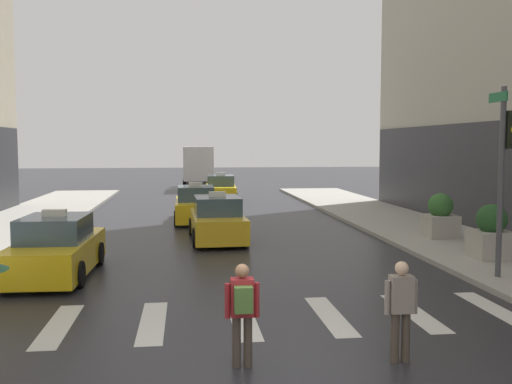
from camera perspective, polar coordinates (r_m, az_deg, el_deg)
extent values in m
plane|color=#26262B|center=(9.08, 0.68, -17.99)|extent=(160.00, 160.00, 0.00)
cube|color=silver|center=(12.09, -18.95, -12.38)|extent=(0.50, 2.80, 0.01)
cube|color=silver|center=(11.85, -10.20, -12.55)|extent=(0.50, 2.80, 0.01)
cube|color=silver|center=(11.89, -1.30, -12.42)|extent=(0.50, 2.80, 0.01)
cube|color=silver|center=(12.19, 7.34, -12.02)|extent=(0.50, 2.80, 0.01)
cube|color=silver|center=(12.74, 15.37, -11.41)|extent=(0.50, 2.80, 0.01)
cube|color=silver|center=(13.51, 22.57, -10.67)|extent=(0.50, 2.80, 0.01)
cylinder|color=#47474C|center=(15.74, 23.09, 0.85)|extent=(0.14, 0.14, 4.80)
cube|color=black|center=(15.83, 23.93, 5.65)|extent=(0.30, 0.26, 0.95)
cube|color=#196638|center=(15.89, 22.85, 8.66)|extent=(0.04, 0.84, 0.24)
cube|color=yellow|center=(16.34, -19.14, -5.93)|extent=(1.95, 4.56, 0.84)
cube|color=#384C5B|center=(16.13, -19.29, -3.41)|extent=(1.67, 2.15, 0.64)
cube|color=silver|center=(16.08, -19.33, -1.96)|extent=(0.61, 0.26, 0.18)
cylinder|color=black|center=(17.89, -20.73, -5.82)|extent=(0.24, 0.67, 0.66)
cylinder|color=black|center=(17.50, -15.31, -5.91)|extent=(0.24, 0.67, 0.66)
cylinder|color=black|center=(15.36, -23.47, -7.62)|extent=(0.24, 0.67, 0.66)
cylinder|color=black|center=(14.91, -17.16, -7.80)|extent=(0.24, 0.67, 0.66)
cube|color=#F2EAB2|center=(18.66, -19.33, -4.50)|extent=(0.20, 0.05, 0.14)
cube|color=#F2EAB2|center=(18.39, -15.51, -4.54)|extent=(0.20, 0.05, 0.14)
cube|color=gold|center=(21.18, -3.87, -3.29)|extent=(1.95, 4.56, 0.84)
cube|color=#384C5B|center=(20.99, -3.86, -1.32)|extent=(1.67, 2.15, 0.64)
cube|color=silver|center=(20.95, -3.87, -0.21)|extent=(0.61, 0.26, 0.18)
cylinder|color=black|center=(22.49, -6.35, -3.43)|extent=(0.24, 0.67, 0.66)
cylinder|color=black|center=(22.63, -2.01, -3.35)|extent=(0.24, 0.67, 0.66)
cylinder|color=black|center=(19.82, -5.99, -4.53)|extent=(0.24, 0.67, 0.66)
cylinder|color=black|center=(19.98, -1.07, -4.43)|extent=(0.24, 0.67, 0.66)
cube|color=#F2EAB2|center=(23.38, -5.91, -2.44)|extent=(0.20, 0.05, 0.14)
cube|color=#F2EAB2|center=(23.47, -2.83, -2.39)|extent=(0.20, 0.05, 0.14)
cube|color=yellow|center=(26.42, -5.98, -1.71)|extent=(1.81, 4.50, 0.84)
cube|color=#384C5B|center=(26.25, -5.99, -0.13)|extent=(1.60, 2.10, 0.64)
cube|color=silver|center=(26.22, -6.00, 0.76)|extent=(0.60, 0.24, 0.18)
cylinder|color=black|center=(27.78, -7.80, -1.89)|extent=(0.22, 0.66, 0.66)
cylinder|color=black|center=(27.82, -4.27, -1.85)|extent=(0.22, 0.66, 0.66)
cylinder|color=black|center=(25.10, -7.87, -2.60)|extent=(0.22, 0.66, 0.66)
cylinder|color=black|center=(25.14, -3.96, -2.55)|extent=(0.22, 0.66, 0.66)
cube|color=#F2EAB2|center=(28.67, -7.33, -1.13)|extent=(0.20, 0.04, 0.14)
cube|color=#F2EAB2|center=(28.69, -4.81, -1.11)|extent=(0.20, 0.04, 0.14)
cube|color=yellow|center=(35.68, -3.52, -0.03)|extent=(1.99, 4.57, 0.84)
cube|color=#384C5B|center=(35.53, -3.53, 1.15)|extent=(1.69, 2.16, 0.64)
cube|color=silver|center=(35.51, -3.53, 1.81)|extent=(0.61, 0.26, 0.18)
cylinder|color=black|center=(37.04, -4.88, -0.22)|extent=(0.25, 0.67, 0.66)
cylinder|color=black|center=(37.07, -2.24, -0.20)|extent=(0.25, 0.67, 0.66)
cylinder|color=black|center=(34.35, -4.91, -0.60)|extent=(0.25, 0.67, 0.66)
cylinder|color=black|center=(34.39, -2.05, -0.58)|extent=(0.25, 0.67, 0.66)
cube|color=#F2EAB2|center=(37.94, -4.54, 0.31)|extent=(0.20, 0.05, 0.14)
cube|color=#F2EAB2|center=(37.96, -2.64, 0.33)|extent=(0.20, 0.05, 0.14)
cube|color=#2D2D2D|center=(45.04, -5.79, 1.06)|extent=(1.82, 6.61, 0.40)
cube|color=silver|center=(48.28, -5.88, 2.79)|extent=(2.11, 1.81, 2.10)
cube|color=#384C5B|center=(49.19, -5.90, 3.25)|extent=(1.89, 0.05, 0.95)
cube|color=silver|center=(44.08, -5.79, 2.87)|extent=(2.22, 4.81, 2.50)
cylinder|color=black|center=(48.14, -7.05, 1.04)|extent=(0.28, 0.90, 0.90)
cylinder|color=black|center=(48.18, -4.67, 1.07)|extent=(0.28, 0.90, 0.90)
cylinder|color=black|center=(43.61, -7.07, 0.66)|extent=(0.28, 0.90, 0.90)
cylinder|color=black|center=(43.65, -4.44, 0.69)|extent=(0.28, 0.90, 0.90)
cylinder|color=#473D33|center=(9.37, -1.94, -14.59)|extent=(0.14, 0.14, 0.82)
cylinder|color=#473D33|center=(9.39, -0.81, -14.55)|extent=(0.14, 0.14, 0.82)
cube|color=maroon|center=(9.17, -1.38, -10.38)|extent=(0.36, 0.24, 0.60)
sphere|color=#9E7051|center=(9.07, -1.39, -7.81)|extent=(0.22, 0.22, 0.22)
cylinder|color=maroon|center=(9.16, -2.84, -10.71)|extent=(0.09, 0.09, 0.55)
cylinder|color=maroon|center=(9.21, 0.07, -10.63)|extent=(0.09, 0.09, 0.55)
cube|color=#4C7233|center=(8.95, -1.24, -10.62)|extent=(0.28, 0.18, 0.40)
cylinder|color=#473D33|center=(9.81, 13.59, -13.82)|extent=(0.14, 0.14, 0.82)
cylinder|color=#473D33|center=(9.87, 14.60, -13.72)|extent=(0.14, 0.14, 0.82)
cube|color=gray|center=(9.64, 14.18, -9.76)|extent=(0.36, 0.24, 0.60)
sphere|color=beige|center=(9.55, 14.24, -7.32)|extent=(0.22, 0.22, 0.22)
cylinder|color=gray|center=(9.58, 12.87, -10.15)|extent=(0.09, 0.09, 0.55)
cylinder|color=gray|center=(9.74, 15.46, -9.95)|extent=(0.09, 0.09, 0.55)
cube|color=#A8A399|center=(18.53, 22.22, -4.82)|extent=(1.10, 1.10, 0.80)
sphere|color=#234C23|center=(18.43, 22.30, -2.52)|extent=(0.90, 0.90, 0.90)
cube|color=#A8A399|center=(22.02, 17.76, -3.22)|extent=(1.10, 1.10, 0.80)
sphere|color=#33662D|center=(21.94, 17.81, -1.28)|extent=(0.90, 0.90, 0.90)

